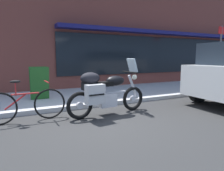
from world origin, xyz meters
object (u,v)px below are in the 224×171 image
parked_bicycle (26,105)px  parking_sign_pole (220,51)px  sandwich_board_sign (39,83)px  touring_motorcycle (105,91)px

parked_bicycle → parking_sign_pole: (8.35, 1.37, 1.32)m
parked_bicycle → sandwich_board_sign: size_ratio=1.72×
parked_bicycle → sandwich_board_sign: (0.54, 1.88, 0.25)m
sandwich_board_sign → parking_sign_pole: (7.81, -0.50, 1.08)m
sandwich_board_sign → touring_motorcycle: bearing=-60.8°
parked_bicycle → parking_sign_pole: bearing=9.3°
touring_motorcycle → parked_bicycle: (-1.78, 0.33, -0.22)m
sandwich_board_sign → parking_sign_pole: size_ratio=0.37×
sandwich_board_sign → parking_sign_pole: parking_sign_pole is taller
parked_bicycle → touring_motorcycle: bearing=-10.5°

